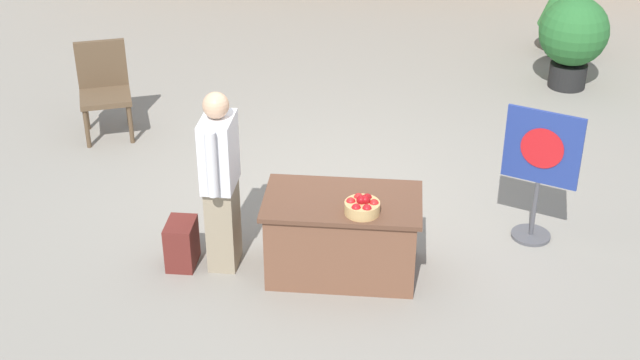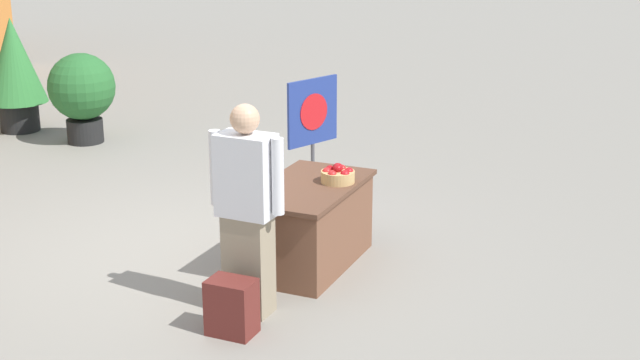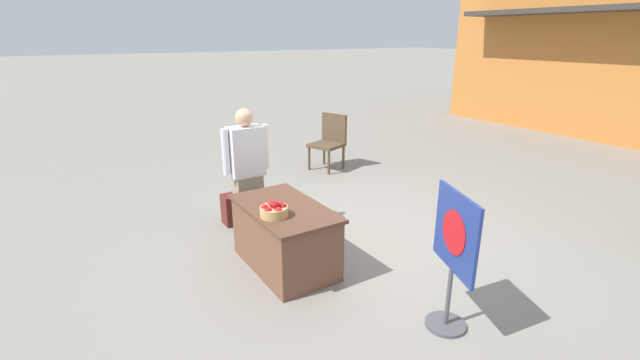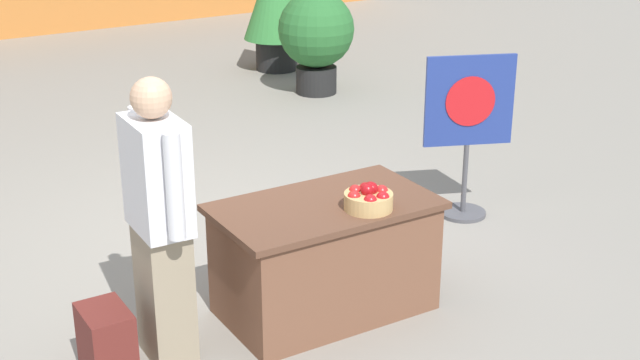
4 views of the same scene
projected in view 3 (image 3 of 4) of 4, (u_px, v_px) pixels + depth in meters
name	position (u px, v px, depth m)	size (l,w,h in m)	color
ground_plane	(359.00, 237.00, 5.51)	(120.00, 120.00, 0.00)	gray
display_table	(285.00, 236.00, 4.71)	(1.32, 0.76, 0.72)	brown
apple_basket	(274.00, 210.00, 4.33)	(0.29, 0.29, 0.16)	tan
person_visitor	(247.00, 172.00, 5.40)	(0.27, 0.61, 1.63)	gray
backpack	(235.00, 209.00, 5.86)	(0.24, 0.34, 0.42)	maroon
poster_board	(453.00, 254.00, 3.60)	(0.64, 0.36, 1.27)	#4C4C51
patio_chair	(330.00, 139.00, 8.18)	(0.70, 0.70, 1.04)	brown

